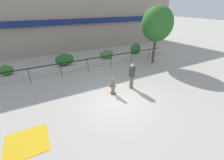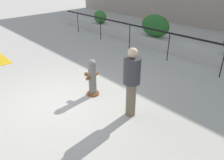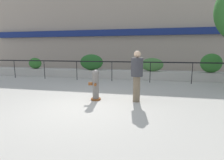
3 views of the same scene
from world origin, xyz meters
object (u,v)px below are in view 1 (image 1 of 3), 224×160
at_px(hedge_bush_1, 65,60).
at_px(hedge_bush_3, 136,49).
at_px(hedge_bush_0, 6,70).
at_px(pedestrian, 132,74).
at_px(street_tree, 157,24).
at_px(hedge_bush_2, 107,54).
at_px(fire_hydrant, 113,86).

distance_m(hedge_bush_1, hedge_bush_3, 7.09).
bearing_deg(hedge_bush_0, pedestrian, -33.89).
relative_size(hedge_bush_3, pedestrian, 0.67).
xyz_separation_m(hedge_bush_0, street_tree, (11.97, -1.82, 2.65)).
distance_m(hedge_bush_2, hedge_bush_3, 3.25).
xyz_separation_m(hedge_bush_0, fire_hydrant, (5.92, -5.02, -0.32)).
bearing_deg(hedge_bush_2, pedestrian, -96.84).
height_order(hedge_bush_0, hedge_bush_2, hedge_bush_2).
relative_size(hedge_bush_2, hedge_bush_3, 1.15).
distance_m(hedge_bush_0, street_tree, 12.39).
relative_size(hedge_bush_2, street_tree, 0.26).
distance_m(fire_hydrant, pedestrian, 1.50).
distance_m(hedge_bush_3, fire_hydrant, 7.30).
relative_size(hedge_bush_1, hedge_bush_3, 1.31).
height_order(hedge_bush_1, fire_hydrant, hedge_bush_1).
height_order(street_tree, pedestrian, street_tree).
bearing_deg(fire_hydrant, hedge_bush_2, 68.02).
bearing_deg(hedge_bush_0, hedge_bush_1, 0.00).
bearing_deg(pedestrian, hedge_bush_2, 83.16).
relative_size(hedge_bush_1, pedestrian, 0.88).
bearing_deg(hedge_bush_2, hedge_bush_3, 0.00).
relative_size(hedge_bush_1, fire_hydrant, 1.40).
bearing_deg(street_tree, hedge_bush_1, 166.99).
xyz_separation_m(hedge_bush_3, street_tree, (0.77, -1.82, 2.49)).
height_order(fire_hydrant, street_tree, street_tree).
distance_m(hedge_bush_3, street_tree, 3.18).
bearing_deg(street_tree, fire_hydrant, -152.07).
distance_m(hedge_bush_0, pedestrian, 8.86).
height_order(hedge_bush_0, pedestrian, pedestrian).
bearing_deg(hedge_bush_2, street_tree, -24.29).
height_order(hedge_bush_2, pedestrian, pedestrian).
height_order(hedge_bush_1, hedge_bush_3, hedge_bush_3).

